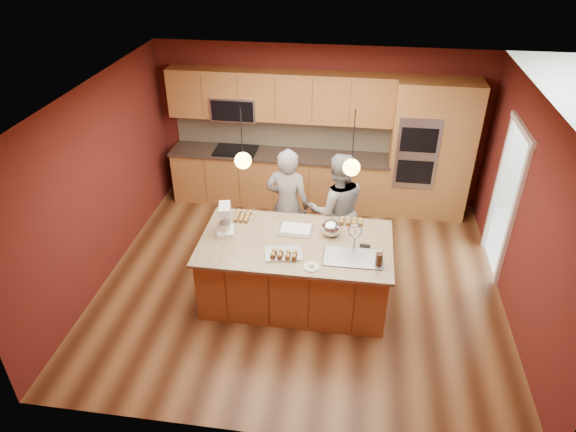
% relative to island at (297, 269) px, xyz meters
% --- Properties ---
extents(floor, '(5.50, 5.50, 0.00)m').
position_rel_island_xyz_m(floor, '(0.01, 0.35, -0.46)').
color(floor, '#432311').
rests_on(floor, ground).
extents(ceiling, '(5.50, 5.50, 0.00)m').
position_rel_island_xyz_m(ceiling, '(0.01, 0.35, 2.24)').
color(ceiling, white).
rests_on(ceiling, ground).
extents(wall_back, '(5.50, 0.00, 5.50)m').
position_rel_island_xyz_m(wall_back, '(0.01, 2.85, 0.89)').
color(wall_back, '#541915').
rests_on(wall_back, ground).
extents(wall_front, '(5.50, 0.00, 5.50)m').
position_rel_island_xyz_m(wall_front, '(0.01, -2.15, 0.89)').
color(wall_front, '#541915').
rests_on(wall_front, ground).
extents(wall_left, '(0.00, 5.00, 5.00)m').
position_rel_island_xyz_m(wall_left, '(-2.74, 0.35, 0.89)').
color(wall_left, '#541915').
rests_on(wall_left, ground).
extents(wall_right, '(0.00, 5.00, 5.00)m').
position_rel_island_xyz_m(wall_right, '(2.76, 0.35, 0.89)').
color(wall_right, '#541915').
rests_on(wall_right, ground).
extents(cabinet_run, '(3.74, 0.64, 2.30)m').
position_rel_island_xyz_m(cabinet_run, '(-0.67, 2.59, 0.52)').
color(cabinet_run, olive).
rests_on(cabinet_run, floor).
extents(oven_column, '(1.30, 0.62, 2.30)m').
position_rel_island_xyz_m(oven_column, '(1.86, 2.54, 0.69)').
color(oven_column, olive).
rests_on(oven_column, floor).
extents(doorway_trim, '(0.08, 1.11, 2.20)m').
position_rel_island_xyz_m(doorway_trim, '(2.74, 1.15, 0.59)').
color(doorway_trim, white).
rests_on(doorway_trim, wall_right).
extents(pendant_left, '(0.20, 0.20, 0.80)m').
position_rel_island_xyz_m(pendant_left, '(-0.65, 0.00, 1.54)').
color(pendant_left, black).
rests_on(pendant_left, ceiling).
extents(pendant_right, '(0.20, 0.20, 0.80)m').
position_rel_island_xyz_m(pendant_right, '(0.62, 0.00, 1.54)').
color(pendant_right, black).
rests_on(pendant_right, ceiling).
extents(island, '(2.45, 1.37, 1.28)m').
position_rel_island_xyz_m(island, '(0.00, 0.00, 0.00)').
color(island, olive).
rests_on(island, floor).
extents(person_left, '(0.68, 0.49, 1.75)m').
position_rel_island_xyz_m(person_left, '(-0.26, 0.94, 0.41)').
color(person_left, black).
rests_on(person_left, floor).
extents(person_right, '(0.97, 0.83, 1.72)m').
position_rel_island_xyz_m(person_right, '(0.45, 0.94, 0.40)').
color(person_right, gray).
rests_on(person_right, floor).
extents(stand_mixer, '(0.26, 0.33, 0.40)m').
position_rel_island_xyz_m(stand_mixer, '(-0.95, 0.09, 0.61)').
color(stand_mixer, white).
rests_on(stand_mixer, island).
extents(sheet_cake, '(0.44, 0.33, 0.05)m').
position_rel_island_xyz_m(sheet_cake, '(-0.05, 0.25, 0.46)').
color(sheet_cake, silver).
rests_on(sheet_cake, island).
extents(cooling_rack, '(0.51, 0.41, 0.02)m').
position_rel_island_xyz_m(cooling_rack, '(-0.13, -0.28, 0.45)').
color(cooling_rack, '#AEAFB5').
rests_on(cooling_rack, island).
extents(mixing_bowl, '(0.26, 0.26, 0.22)m').
position_rel_island_xyz_m(mixing_bowl, '(0.41, 0.22, 0.54)').
color(mixing_bowl, silver).
rests_on(mixing_bowl, island).
extents(plate, '(0.20, 0.20, 0.01)m').
position_rel_island_xyz_m(plate, '(0.24, -0.50, 0.45)').
color(plate, silver).
rests_on(plate, island).
extents(tumbler, '(0.08, 0.08, 0.17)m').
position_rel_island_xyz_m(tumbler, '(1.02, -0.34, 0.52)').
color(tumbler, '#331A0B').
rests_on(tumbler, island).
extents(phone, '(0.14, 0.08, 0.01)m').
position_rel_island_xyz_m(phone, '(0.86, 0.03, 0.45)').
color(phone, black).
rests_on(phone, island).
extents(cupcakes_left, '(0.22, 0.29, 0.07)m').
position_rel_island_xyz_m(cupcakes_left, '(-0.81, 0.47, 0.47)').
color(cupcakes_left, gold).
rests_on(cupcakes_left, island).
extents(cupcakes_rack, '(0.34, 0.17, 0.08)m').
position_rel_island_xyz_m(cupcakes_rack, '(-0.11, -0.36, 0.50)').
color(cupcakes_rack, gold).
rests_on(cupcakes_rack, island).
extents(cupcakes_right, '(0.33, 0.17, 0.08)m').
position_rel_island_xyz_m(cupcakes_right, '(0.66, 0.53, 0.48)').
color(cupcakes_right, gold).
rests_on(cupcakes_right, island).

